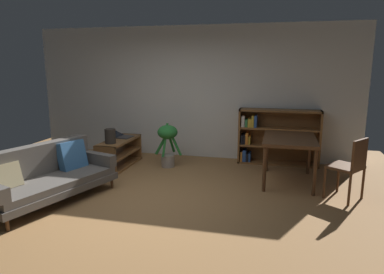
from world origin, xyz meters
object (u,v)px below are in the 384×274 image
Objects in this scene: fabric_couch at (47,175)px; dining_table at (289,142)px; open_laptop at (122,136)px; dining_chair_near at (350,165)px; media_console at (120,153)px; desk_speaker at (110,136)px; bookshelf at (274,137)px; potted_floor_plant at (168,140)px.

dining_table is (3.37, 1.65, 0.30)m from fabric_couch.
dining_chair_near reaches higher than open_laptop.
dining_chair_near is at bearing -11.21° from media_console.
media_console is at bearing 88.48° from desk_speaker.
bookshelf reaches higher than media_console.
desk_speaker is 0.23× the size of dining_table.
dining_table is 0.76× the size of bookshelf.
bookshelf reaches higher than dining_chair_near.
fabric_couch reaches higher than open_laptop.
bookshelf is at bearing 103.21° from dining_table.
fabric_couch is 2.21× the size of dining_chair_near.
media_console is 0.51m from desk_speaker.
dining_chair_near reaches higher than desk_speaker.
dining_chair_near is at bearing -6.57° from desk_speaker.
open_laptop is 3.19m from dining_table.
bookshelf is at bearing 18.20° from media_console.
potted_floor_plant is 0.72× the size of dining_table.
bookshelf is at bearing 13.86° from open_laptop.
open_laptop is 0.96m from potted_floor_plant.
desk_speaker is (0.25, 1.50, 0.28)m from fabric_couch.
dining_chair_near is at bearing -17.70° from potted_floor_plant.
media_console is 3.15m from dining_table.
dining_chair_near is (0.83, -0.61, -0.15)m from dining_table.
fabric_couch is at bearing -95.79° from open_laptop.
open_laptop is 1.79× the size of desk_speaker.
open_laptop is at bearing -166.14° from bookshelf.
desk_speaker is at bearing -85.87° from open_laptop.
open_laptop is at bearing 172.85° from dining_table.
potted_floor_plant is (0.92, 0.51, -0.14)m from desk_speaker.
fabric_couch is 2.33m from potted_floor_plant.
fabric_couch is 1.31× the size of bookshelf.
desk_speaker is at bearing -91.52° from media_console.
dining_table reaches higher than media_console.
media_console is at bearing -161.80° from bookshelf.
dining_chair_near is (3.03, -0.97, 0.01)m from potted_floor_plant.
media_console is 2.52× the size of open_laptop.
open_laptop is (0.21, 2.05, 0.17)m from fabric_couch.
potted_floor_plant is 3.18m from dining_chair_near.
dining_table is at bearing -7.15° from open_laptop.
potted_floor_plant is at bearing -158.83° from bookshelf.
desk_speaker is 3.13m from dining_table.
dining_chair_near reaches higher than potted_floor_plant.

